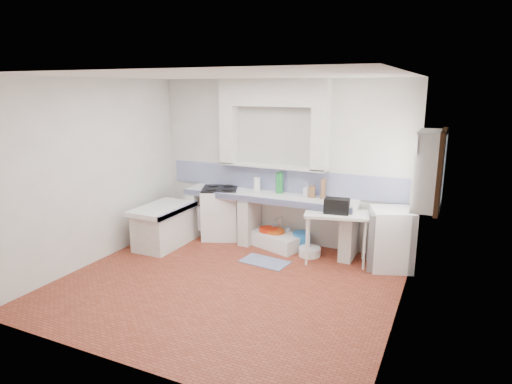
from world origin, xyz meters
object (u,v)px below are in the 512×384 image
at_px(sink, 276,241).
at_px(side_table, 336,237).
at_px(fridge, 391,239).
at_px(stove, 220,214).

xyz_separation_m(sink, side_table, (1.08, -0.22, 0.29)).
distance_m(sink, fridge, 1.92).
relative_size(stove, sink, 0.98).
bearing_deg(side_table, stove, 160.22).
distance_m(stove, side_table, 2.20).
height_order(sink, fridge, fridge).
xyz_separation_m(stove, sink, (1.10, -0.03, -0.34)).
bearing_deg(side_table, sink, 155.29).
bearing_deg(fridge, stove, 157.44).
distance_m(sink, side_table, 1.14).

